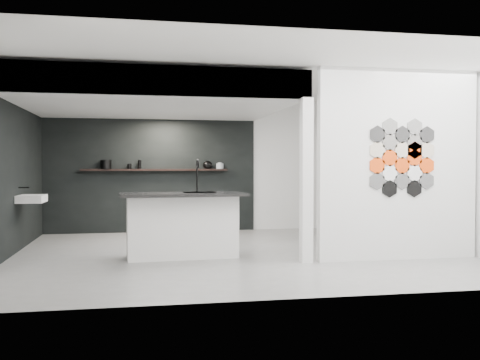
% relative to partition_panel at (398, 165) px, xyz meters
% --- Properties ---
extents(floor, '(7.00, 6.00, 0.01)m').
position_rel_partition_panel_xyz_m(floor, '(-2.23, 1.00, -1.40)').
color(floor, slate).
extents(partition_panel, '(2.45, 0.15, 2.80)m').
position_rel_partition_panel_xyz_m(partition_panel, '(0.00, 0.00, 0.00)').
color(partition_panel, silver).
rests_on(partition_panel, floor).
extents(bay_clad_back, '(4.40, 0.04, 2.35)m').
position_rel_partition_panel_xyz_m(bay_clad_back, '(-3.52, 3.97, -0.22)').
color(bay_clad_back, black).
rests_on(bay_clad_back, floor).
extents(bay_clad_left, '(0.04, 4.00, 2.35)m').
position_rel_partition_panel_xyz_m(bay_clad_left, '(-5.70, 2.00, -0.22)').
color(bay_clad_left, black).
rests_on(bay_clad_left, floor).
extents(bulkhead, '(4.40, 4.00, 0.40)m').
position_rel_partition_panel_xyz_m(bulkhead, '(-3.52, 2.00, 1.15)').
color(bulkhead, silver).
rests_on(bulkhead, corner_column).
extents(corner_column, '(0.16, 0.16, 2.35)m').
position_rel_partition_panel_xyz_m(corner_column, '(-1.41, 0.00, -0.22)').
color(corner_column, silver).
rests_on(corner_column, floor).
extents(fascia_beam, '(4.40, 0.16, 0.40)m').
position_rel_partition_panel_xyz_m(fascia_beam, '(-3.52, 0.08, 1.15)').
color(fascia_beam, silver).
rests_on(fascia_beam, corner_column).
extents(wall_basin, '(0.40, 0.60, 0.12)m').
position_rel_partition_panel_xyz_m(wall_basin, '(-5.46, 1.80, -0.55)').
color(wall_basin, silver).
rests_on(wall_basin, bay_clad_left).
extents(display_shelf, '(3.00, 0.15, 0.04)m').
position_rel_partition_panel_xyz_m(display_shelf, '(-3.43, 3.87, -0.10)').
color(display_shelf, black).
rests_on(display_shelf, bay_clad_back).
extents(kitchen_island, '(1.89, 0.91, 1.49)m').
position_rel_partition_panel_xyz_m(kitchen_island, '(-3.12, 0.75, -0.90)').
color(kitchen_island, silver).
rests_on(kitchen_island, floor).
extents(stockpot, '(0.27, 0.27, 0.18)m').
position_rel_partition_panel_xyz_m(stockpot, '(-4.42, 3.87, 0.01)').
color(stockpot, black).
rests_on(stockpot, display_shelf).
extents(kettle, '(0.24, 0.24, 0.17)m').
position_rel_partition_panel_xyz_m(kettle, '(-2.34, 3.87, 0.00)').
color(kettle, black).
rests_on(kettle, display_shelf).
extents(glass_bowl, '(0.20, 0.20, 0.11)m').
position_rel_partition_panel_xyz_m(glass_bowl, '(-2.08, 3.87, -0.02)').
color(glass_bowl, gray).
rests_on(glass_bowl, display_shelf).
extents(glass_vase, '(0.12, 0.12, 0.13)m').
position_rel_partition_panel_xyz_m(glass_vase, '(-2.08, 3.87, -0.01)').
color(glass_vase, gray).
rests_on(glass_vase, display_shelf).
extents(bottle_dark, '(0.08, 0.08, 0.18)m').
position_rel_partition_panel_xyz_m(bottle_dark, '(-3.74, 3.87, 0.01)').
color(bottle_dark, black).
rests_on(bottle_dark, display_shelf).
extents(utensil_cup, '(0.11, 0.11, 0.10)m').
position_rel_partition_panel_xyz_m(utensil_cup, '(-3.95, 3.87, -0.03)').
color(utensil_cup, black).
rests_on(utensil_cup, display_shelf).
extents(hex_tile_cluster, '(1.04, 0.02, 1.16)m').
position_rel_partition_panel_xyz_m(hex_tile_cluster, '(0.03, -0.09, 0.10)').
color(hex_tile_cluster, black).
rests_on(hex_tile_cluster, partition_panel).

